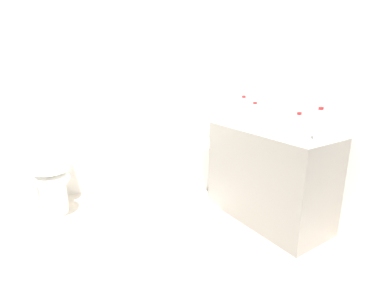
{
  "coord_description": "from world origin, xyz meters",
  "views": [
    {
      "loc": [
        -0.8,
        -2.0,
        1.5
      ],
      "look_at": [
        0.69,
        0.25,
        0.74
      ],
      "focal_mm": 27.72,
      "sensor_mm": 36.0,
      "label": 1
    }
  ],
  "objects_px": {
    "water_bottle_1": "(298,124)",
    "drinking_glass_1": "(245,118)",
    "bath_mat": "(195,206)",
    "water_bottle_3": "(243,109)",
    "sink_faucet": "(282,123)",
    "drinking_glass_0": "(306,132)",
    "water_bottle_0": "(319,124)",
    "toilet_paper_roll": "(28,217)",
    "sink_basin": "(268,126)",
    "toilet": "(51,176)",
    "water_bottle_2": "(254,113)",
    "bathtub": "(159,166)"
  },
  "relations": [
    {
      "from": "water_bottle_3",
      "to": "drinking_glass_1",
      "type": "bearing_deg",
      "value": -120.53
    },
    {
      "from": "toilet",
      "to": "sink_faucet",
      "type": "bearing_deg",
      "value": 59.84
    },
    {
      "from": "drinking_glass_1",
      "to": "water_bottle_3",
      "type": "bearing_deg",
      "value": 59.47
    },
    {
      "from": "sink_basin",
      "to": "sink_faucet",
      "type": "xyz_separation_m",
      "value": [
        0.19,
        0.0,
        0.0
      ]
    },
    {
      "from": "water_bottle_3",
      "to": "toilet_paper_roll",
      "type": "bearing_deg",
      "value": 159.15
    },
    {
      "from": "water_bottle_0",
      "to": "drinking_glass_0",
      "type": "height_order",
      "value": "water_bottle_0"
    },
    {
      "from": "sink_basin",
      "to": "drinking_glass_1",
      "type": "xyz_separation_m",
      "value": [
        0.02,
        0.32,
        0.02
      ]
    },
    {
      "from": "toilet",
      "to": "drinking_glass_1",
      "type": "relative_size",
      "value": 7.36
    },
    {
      "from": "water_bottle_1",
      "to": "toilet_paper_roll",
      "type": "height_order",
      "value": "water_bottle_1"
    },
    {
      "from": "water_bottle_1",
      "to": "drinking_glass_1",
      "type": "height_order",
      "value": "water_bottle_1"
    },
    {
      "from": "toilet",
      "to": "toilet_paper_roll",
      "type": "distance_m",
      "value": 0.43
    },
    {
      "from": "toilet_paper_roll",
      "to": "sink_basin",
      "type": "bearing_deg",
      "value": -31.38
    },
    {
      "from": "bath_mat",
      "to": "water_bottle_3",
      "type": "bearing_deg",
      "value": -16.42
    },
    {
      "from": "water_bottle_2",
      "to": "toilet_paper_roll",
      "type": "xyz_separation_m",
      "value": [
        -2.03,
        0.91,
        -0.94
      ]
    },
    {
      "from": "bath_mat",
      "to": "sink_basin",
      "type": "bearing_deg",
      "value": -53.43
    },
    {
      "from": "bathtub",
      "to": "toilet_paper_roll",
      "type": "relative_size",
      "value": 14.03
    },
    {
      "from": "sink_faucet",
      "to": "water_bottle_0",
      "type": "bearing_deg",
      "value": -105.62
    },
    {
      "from": "toilet",
      "to": "water_bottle_3",
      "type": "bearing_deg",
      "value": 68.1
    },
    {
      "from": "bathtub",
      "to": "water_bottle_2",
      "type": "distance_m",
      "value": 1.32
    },
    {
      "from": "sink_faucet",
      "to": "water_bottle_0",
      "type": "xyz_separation_m",
      "value": [
        -0.13,
        -0.47,
        0.09
      ]
    },
    {
      "from": "water_bottle_0",
      "to": "bath_mat",
      "type": "bearing_deg",
      "value": 114.72
    },
    {
      "from": "bathtub",
      "to": "water_bottle_1",
      "type": "relative_size",
      "value": 8.2
    },
    {
      "from": "water_bottle_3",
      "to": "bath_mat",
      "type": "xyz_separation_m",
      "value": [
        -0.49,
        0.14,
        -1.01
      ]
    },
    {
      "from": "bathtub",
      "to": "water_bottle_1",
      "type": "height_order",
      "value": "bathtub"
    },
    {
      "from": "drinking_glass_0",
      "to": "drinking_glass_1",
      "type": "distance_m",
      "value": 0.7
    },
    {
      "from": "sink_faucet",
      "to": "drinking_glass_0",
      "type": "height_order",
      "value": "drinking_glass_0"
    },
    {
      "from": "water_bottle_2",
      "to": "toilet",
      "type": "bearing_deg",
      "value": 150.82
    },
    {
      "from": "water_bottle_2",
      "to": "bath_mat",
      "type": "distance_m",
      "value": 1.15
    },
    {
      "from": "sink_faucet",
      "to": "water_bottle_2",
      "type": "xyz_separation_m",
      "value": [
        -0.09,
        0.27,
        0.06
      ]
    },
    {
      "from": "water_bottle_0",
      "to": "water_bottle_2",
      "type": "height_order",
      "value": "water_bottle_0"
    },
    {
      "from": "sink_faucet",
      "to": "bath_mat",
      "type": "relative_size",
      "value": 0.24
    },
    {
      "from": "sink_basin",
      "to": "bath_mat",
      "type": "distance_m",
      "value": 1.15
    },
    {
      "from": "sink_faucet",
      "to": "drinking_glass_1",
      "type": "distance_m",
      "value": 0.36
    },
    {
      "from": "sink_faucet",
      "to": "bath_mat",
      "type": "xyz_separation_m",
      "value": [
        -0.6,
        0.56,
        -0.92
      ]
    },
    {
      "from": "water_bottle_3",
      "to": "sink_basin",
      "type": "bearing_deg",
      "value": -100.55
    },
    {
      "from": "sink_basin",
      "to": "water_bottle_2",
      "type": "height_order",
      "value": "water_bottle_2"
    },
    {
      "from": "water_bottle_0",
      "to": "water_bottle_1",
      "type": "xyz_separation_m",
      "value": [
        0.01,
        0.2,
        -0.03
      ]
    },
    {
      "from": "bath_mat",
      "to": "water_bottle_0",
      "type": "bearing_deg",
      "value": -65.28
    },
    {
      "from": "bathtub",
      "to": "bath_mat",
      "type": "bearing_deg",
      "value": -81.29
    },
    {
      "from": "sink_faucet",
      "to": "water_bottle_1",
      "type": "bearing_deg",
      "value": -114.04
    },
    {
      "from": "toilet",
      "to": "water_bottle_1",
      "type": "relative_size",
      "value": 4.03
    },
    {
      "from": "water_bottle_3",
      "to": "drinking_glass_0",
      "type": "distance_m",
      "value": 0.8
    },
    {
      "from": "water_bottle_2",
      "to": "drinking_glass_0",
      "type": "height_order",
      "value": "water_bottle_2"
    },
    {
      "from": "toilet",
      "to": "sink_faucet",
      "type": "height_order",
      "value": "sink_faucet"
    },
    {
      "from": "water_bottle_0",
      "to": "drinking_glass_0",
      "type": "xyz_separation_m",
      "value": [
        -0.03,
        0.09,
        -0.08
      ]
    },
    {
      "from": "water_bottle_1",
      "to": "bath_mat",
      "type": "height_order",
      "value": "water_bottle_1"
    },
    {
      "from": "sink_basin",
      "to": "toilet_paper_roll",
      "type": "distance_m",
      "value": 2.42
    },
    {
      "from": "water_bottle_3",
      "to": "drinking_glass_1",
      "type": "distance_m",
      "value": 0.13
    },
    {
      "from": "sink_faucet",
      "to": "water_bottle_2",
      "type": "bearing_deg",
      "value": 108.77
    },
    {
      "from": "bathtub",
      "to": "toilet",
      "type": "distance_m",
      "value": 1.17
    }
  ]
}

